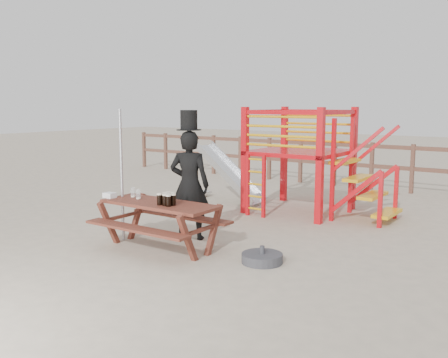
# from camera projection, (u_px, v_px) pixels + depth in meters

# --- Properties ---
(ground) EXTENTS (60.00, 60.00, 0.00)m
(ground) POSITION_uv_depth(u_px,v_px,m) (175.00, 251.00, 7.38)
(ground) COLOR #BBAA91
(ground) RESTS_ON ground
(back_fence) EXTENTS (15.09, 0.09, 1.20)m
(back_fence) POSITION_uv_depth(u_px,v_px,m) (353.00, 159.00, 12.90)
(back_fence) COLOR brown
(back_fence) RESTS_ON ground
(playground_fort) EXTENTS (4.71, 1.84, 2.10)m
(playground_fort) POSITION_uv_depth(u_px,v_px,m) (296.00, 158.00, 10.03)
(playground_fort) COLOR red
(playground_fort) RESTS_ON ground
(picnic_table) EXTENTS (1.84, 1.27, 0.71)m
(picnic_table) POSITION_uv_depth(u_px,v_px,m) (160.00, 220.00, 7.42)
(picnic_table) COLOR brown
(picnic_table) RESTS_ON ground
(man_with_hat) EXTENTS (0.75, 0.64, 2.06)m
(man_with_hat) POSITION_uv_depth(u_px,v_px,m) (190.00, 182.00, 7.93)
(man_with_hat) COLOR black
(man_with_hat) RESTS_ON ground
(metal_pole) EXTENTS (0.05, 0.05, 2.08)m
(metal_pole) POSITION_uv_depth(u_px,v_px,m) (122.00, 176.00, 7.81)
(metal_pole) COLOR #B2B2B7
(metal_pole) RESTS_ON ground
(parasol_base) EXTENTS (0.57, 0.57, 0.24)m
(parasol_base) POSITION_uv_depth(u_px,v_px,m) (262.00, 258.00, 6.81)
(parasol_base) COLOR #37373C
(parasol_base) RESTS_ON ground
(paper_bag) EXTENTS (0.18, 0.14, 0.08)m
(paper_bag) POSITION_uv_depth(u_px,v_px,m) (110.00, 195.00, 7.75)
(paper_bag) COLOR white
(paper_bag) RESTS_ON picnic_table
(stout_pints) EXTENTS (0.26, 0.26, 0.17)m
(stout_pints) POSITION_uv_depth(u_px,v_px,m) (167.00, 199.00, 7.20)
(stout_pints) COLOR black
(stout_pints) RESTS_ON picnic_table
(empty_glasses) EXTENTS (0.26, 0.14, 0.15)m
(empty_glasses) POSITION_uv_depth(u_px,v_px,m) (136.00, 194.00, 7.74)
(empty_glasses) COLOR silver
(empty_glasses) RESTS_ON picnic_table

